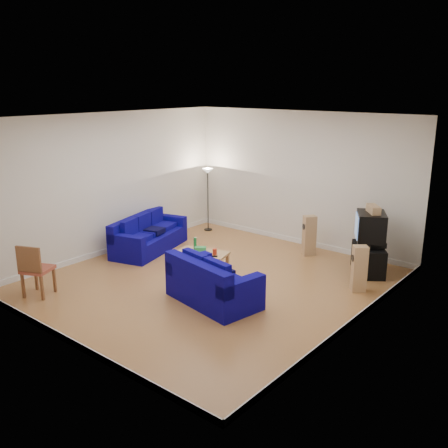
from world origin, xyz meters
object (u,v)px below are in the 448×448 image
Objects in this scene: sofa_three_seat at (147,238)px; television at (371,226)px; sofa_loveseat at (211,286)px; tv_stand at (368,259)px; coffee_table at (202,254)px.

television is at bearing 97.16° from sofa_three_seat.
sofa_loveseat is 3.63m from television.
sofa_three_seat is 5.01m from tv_stand.
coffee_table is 3.44m from tv_stand.
television is at bearing 174.48° from tv_stand.
sofa_loveseat reaches higher than sofa_three_seat.
sofa_loveseat is 3.54m from tv_stand.
television is (2.74, 2.09, 0.65)m from coffee_table.
coffee_table is 1.22× the size of tv_stand.
sofa_three_seat reaches higher than tv_stand.
television is at bearing 37.31° from coffee_table.
television reaches higher than coffee_table.
coffee_table is at bearing 69.89° from sofa_three_seat.
coffee_table is 3.51m from television.
coffee_table is (1.86, -0.14, 0.03)m from sofa_three_seat.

